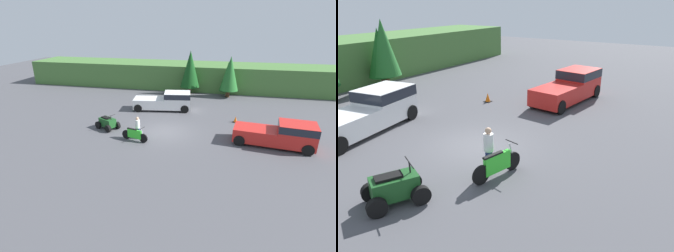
{
  "view_description": "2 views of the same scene",
  "coord_description": "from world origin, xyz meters",
  "views": [
    {
      "loc": [
        4.51,
        -18.94,
        8.25
      ],
      "look_at": [
        0.52,
        -1.08,
        0.95
      ],
      "focal_mm": 28.0,
      "sensor_mm": 36.0,
      "label": 1
    },
    {
      "loc": [
        -10.26,
        -7.8,
        5.81
      ],
      "look_at": [
        0.52,
        -1.08,
        0.95
      ],
      "focal_mm": 35.0,
      "sensor_mm": 36.0,
      "label": 2
    }
  ],
  "objects": [
    {
      "name": "pickup_truck_red",
      "position": [
        8.59,
        -0.76,
        0.96
      ],
      "size": [
        5.66,
        2.73,
        1.81
      ],
      "rotation": [
        0.0,
        0.0,
        -0.13
      ],
      "color": "red",
      "rests_on": "ground_plane"
    },
    {
      "name": "dirt_bike",
      "position": [
        -1.77,
        -2.15,
        0.47
      ],
      "size": [
        2.15,
        0.78,
        1.14
      ],
      "rotation": [
        0.0,
        0.0,
        -0.24
      ],
      "color": "black",
      "rests_on": "ground_plane"
    },
    {
      "name": "tree_mid_left",
      "position": [
        4.7,
        11.94,
        2.44
      ],
      "size": [
        1.82,
        1.82,
        4.14
      ],
      "color": "brown",
      "rests_on": "ground_plane"
    },
    {
      "name": "traffic_cone",
      "position": [
        5.6,
        3.41,
        0.25
      ],
      "size": [
        0.42,
        0.42,
        0.55
      ],
      "color": "black",
      "rests_on": "ground_plane"
    },
    {
      "name": "tree_mid_right",
      "position": [
        4.9,
        11.71,
        2.77
      ],
      "size": [
        2.07,
        2.07,
        4.71
      ],
      "color": "brown",
      "rests_on": "ground_plane"
    },
    {
      "name": "quad_atv",
      "position": [
        -4.75,
        -0.38,
        0.49
      ],
      "size": [
        2.21,
        1.91,
        1.26
      ],
      "rotation": [
        0.0,
        0.0,
        -0.48
      ],
      "color": "black",
      "rests_on": "ground_plane"
    },
    {
      "name": "ground_plane",
      "position": [
        0.0,
        0.0,
        0.0
      ],
      "size": [
        80.0,
        80.0,
        0.0
      ],
      "primitive_type": "plane",
      "color": "#4C4C51"
    },
    {
      "name": "rider_person",
      "position": [
        -1.67,
        -1.72,
        0.94
      ],
      "size": [
        0.49,
        0.49,
        1.73
      ],
      "rotation": [
        0.0,
        0.0,
        -0.53
      ],
      "color": "navy",
      "rests_on": "ground_plane"
    },
    {
      "name": "pickup_truck_second",
      "position": [
        -1.05,
        5.57,
        0.96
      ],
      "size": [
        5.82,
        2.87,
        1.81
      ],
      "rotation": [
        0.0,
        0.0,
        0.16
      ],
      "color": "white",
      "rests_on": "ground_plane"
    }
  ]
}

